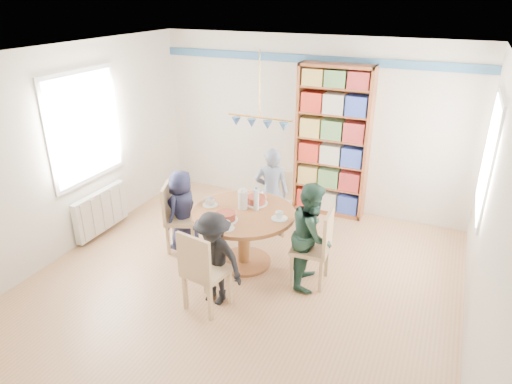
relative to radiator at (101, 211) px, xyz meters
The scene contains 14 objects.
ground 2.46m from the radiator, ahead, with size 5.00×5.00×0.00m, color tan.
room_shell 2.58m from the radiator, 14.73° to the left, with size 5.00×5.00×5.00m.
radiator is the anchor object (origin of this frame).
dining_table 2.26m from the radiator, ahead, with size 1.30×1.30×0.75m.
chair_left 1.26m from the radiator, ahead, with size 0.54×0.54×0.95m.
chair_right 3.24m from the radiator, ahead, with size 0.46×0.46×0.98m.
chair_far 2.57m from the radiator, 26.82° to the left, with size 0.44×0.44×0.90m.
chair_near 2.45m from the radiator, 23.03° to the right, with size 0.50×0.50×0.99m.
person_left 1.33m from the radiator, ahead, with size 0.55×0.36×1.13m, color #171932.
person_right 3.17m from the radiator, ahead, with size 0.63×0.49×1.30m, color #1A352A.
person_far 2.49m from the radiator, 23.12° to the left, with size 0.48×0.32×1.32m, color gray.
person_near 2.41m from the radiator, 18.37° to the right, with size 0.73×0.42×1.12m, color black.
bookshelf 3.58m from the radiator, 35.79° to the left, with size 1.11×0.33×2.33m.
tableware 2.28m from the radiator, ahead, with size 1.16×1.16×0.30m.
Camera 1 is at (2.04, -4.21, 3.30)m, focal length 32.00 mm.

